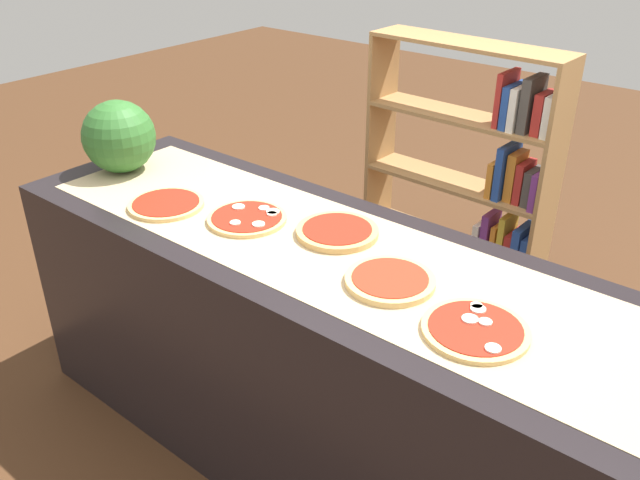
# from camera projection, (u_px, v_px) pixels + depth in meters

# --- Properties ---
(ground_plane) EXTENTS (12.00, 12.00, 0.00)m
(ground_plane) POSITION_uv_depth(u_px,v_px,m) (320.00, 451.00, 2.61)
(ground_plane) COLOR #4C2D19
(counter) EXTENTS (2.41, 0.74, 0.92)m
(counter) POSITION_uv_depth(u_px,v_px,m) (320.00, 358.00, 2.39)
(counter) COLOR black
(counter) RESTS_ON ground_plane
(parchment_paper) EXTENTS (2.18, 0.57, 0.00)m
(parchment_paper) POSITION_uv_depth(u_px,v_px,m) (320.00, 245.00, 2.17)
(parchment_paper) COLOR tan
(parchment_paper) RESTS_ON counter
(pizza_plain_0) EXTENTS (0.27, 0.27, 0.02)m
(pizza_plain_0) POSITION_uv_depth(u_px,v_px,m) (166.00, 204.00, 2.42)
(pizza_plain_0) COLOR #DBB26B
(pizza_plain_0) RESTS_ON parchment_paper
(pizza_mozzarella_1) EXTENTS (0.28, 0.28, 0.02)m
(pizza_mozzarella_1) POSITION_uv_depth(u_px,v_px,m) (247.00, 218.00, 2.32)
(pizza_mozzarella_1) COLOR #DBB26B
(pizza_mozzarella_1) RESTS_ON parchment_paper
(pizza_plain_2) EXTENTS (0.28, 0.28, 0.02)m
(pizza_plain_2) POSITION_uv_depth(u_px,v_px,m) (337.00, 232.00, 2.22)
(pizza_plain_2) COLOR tan
(pizza_plain_2) RESTS_ON parchment_paper
(pizza_plain_3) EXTENTS (0.27, 0.27, 0.02)m
(pizza_plain_3) POSITION_uv_depth(u_px,v_px,m) (390.00, 280.00, 1.96)
(pizza_plain_3) COLOR #DBB26B
(pizza_plain_3) RESTS_ON parchment_paper
(pizza_mozzarella_4) EXTENTS (0.28, 0.28, 0.02)m
(pizza_mozzarella_4) POSITION_uv_depth(u_px,v_px,m) (475.00, 329.00, 1.75)
(pizza_mozzarella_4) COLOR #DBB26B
(pizza_mozzarella_4) RESTS_ON parchment_paper
(watermelon) EXTENTS (0.29, 0.29, 0.29)m
(watermelon) POSITION_uv_depth(u_px,v_px,m) (119.00, 137.00, 2.65)
(watermelon) COLOR #2D6628
(watermelon) RESTS_ON counter
(bookshelf) EXTENTS (0.94, 0.26, 1.34)m
(bookshelf) POSITION_uv_depth(u_px,v_px,m) (481.00, 198.00, 3.17)
(bookshelf) COLOR #A87A47
(bookshelf) RESTS_ON ground_plane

